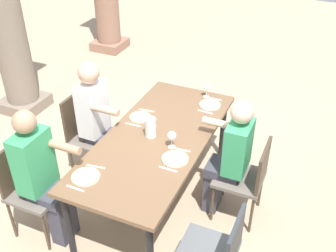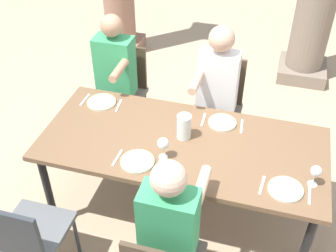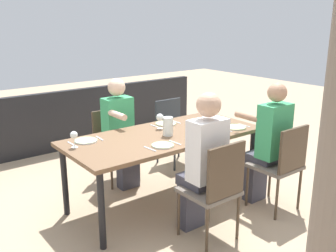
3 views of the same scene
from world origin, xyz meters
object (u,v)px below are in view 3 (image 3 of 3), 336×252
at_px(chair_west_south, 173,127).
at_px(chair_mid_south, 113,140).
at_px(chair_west_north, 282,162).
at_px(chair_mid_north, 216,186).
at_px(plate_1, 166,124).
at_px(diner_guest_third, 203,160).
at_px(diner_man_white, 268,142).
at_px(plate_0, 235,127).
at_px(diner_woman_green, 121,129).
at_px(wine_glass_1, 160,118).
at_px(dining_table, 164,140).
at_px(water_pitcher, 168,127).
at_px(plate_2, 163,145).
at_px(plate_3, 86,141).
at_px(wine_glass_3, 74,136).

distance_m(chair_west_south, chair_mid_south, 0.94).
height_order(chair_west_north, chair_mid_north, chair_mid_north).
bearing_deg(chair_mid_north, plate_1, -106.79).
relative_size(chair_west_south, diner_guest_third, 0.64).
distance_m(diner_man_white, plate_0, 0.42).
bearing_deg(chair_mid_north, diner_man_white, -168.55).
bearing_deg(diner_woman_green, chair_mid_south, -90.92).
distance_m(chair_mid_north, wine_glass_1, 1.16).
bearing_deg(diner_guest_third, dining_table, -98.73).
xyz_separation_m(diner_woman_green, plate_0, (-0.88, 0.99, 0.10)).
relative_size(chair_mid_south, diner_man_white, 0.65).
height_order(dining_table, wine_glass_1, wine_glass_1).
relative_size(chair_west_south, water_pitcher, 4.48).
bearing_deg(diner_guest_third, plate_1, -109.41).
distance_m(plate_0, plate_1, 0.78).
xyz_separation_m(chair_west_south, diner_man_white, (0.00, 1.59, 0.20)).
distance_m(diner_man_white, diner_guest_third, 0.93).
height_order(diner_woman_green, plate_2, diner_woman_green).
relative_size(chair_west_south, plate_3, 3.80).
distance_m(plate_3, water_pitcher, 0.84).
height_order(plate_3, water_pitcher, water_pitcher).
bearing_deg(chair_mid_south, chair_mid_north, 90.00).
bearing_deg(plate_2, chair_west_south, -132.07).
relative_size(chair_west_north, chair_mid_south, 1.07).
relative_size(chair_mid_north, diner_woman_green, 0.74).
xyz_separation_m(diner_man_white, plate_2, (1.06, -0.40, 0.07)).
height_order(dining_table, plate_2, plate_2).
height_order(plate_1, water_pitcher, water_pitcher).
distance_m(chair_west_north, chair_mid_south, 2.00).
bearing_deg(plate_3, dining_table, 159.98).
xyz_separation_m(diner_woman_green, water_pitcher, (-0.12, 0.75, 0.17)).
bearing_deg(plate_3, chair_mid_south, -136.78).
relative_size(diner_woman_green, diner_guest_third, 0.95).
distance_m(chair_west_south, plate_1, 0.87).
bearing_deg(dining_table, plate_3, -20.02).
relative_size(chair_mid_south, plate_0, 3.59).
relative_size(chair_mid_south, wine_glass_3, 5.45).
distance_m(diner_woman_green, plate_0, 1.32).
relative_size(plate_0, plate_1, 1.00).
xyz_separation_m(chair_mid_north, wine_glass_3, (0.81, -1.07, 0.35)).
height_order(chair_mid_north, plate_0, chair_mid_north).
relative_size(chair_mid_south, plate_3, 3.78).
bearing_deg(plate_2, plate_0, -179.67).
xyz_separation_m(plate_1, wine_glass_3, (1.17, 0.12, 0.11)).
xyz_separation_m(chair_mid_north, plate_2, (0.13, -0.59, 0.24)).
relative_size(chair_mid_north, plate_0, 3.93).
bearing_deg(diner_guest_third, wine_glass_1, -102.31).
relative_size(dining_table, wine_glass_3, 13.17).
height_order(chair_mid_south, diner_guest_third, diner_guest_third).
distance_m(chair_west_north, diner_guest_third, 0.97).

